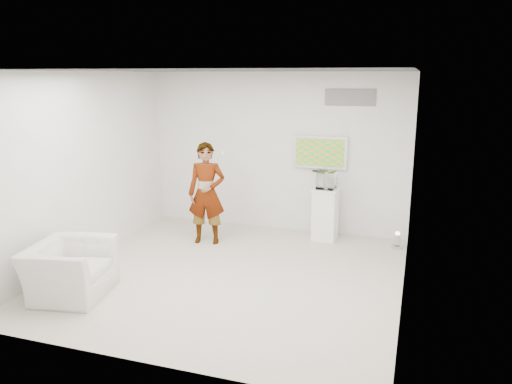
% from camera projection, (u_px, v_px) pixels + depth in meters
% --- Properties ---
extents(room, '(5.01, 5.01, 3.00)m').
position_uv_depth(room, '(229.00, 177.00, 7.20)').
color(room, beige).
rests_on(room, ground).
extents(tv, '(1.00, 0.08, 0.60)m').
position_uv_depth(tv, '(320.00, 152.00, 9.19)').
color(tv, silver).
rests_on(tv, room).
extents(logo_decal, '(0.90, 0.02, 0.30)m').
position_uv_depth(logo_decal, '(350.00, 97.00, 8.84)').
color(logo_decal, slate).
rests_on(logo_decal, room).
extents(person, '(0.73, 0.56, 1.80)m').
position_uv_depth(person, '(207.00, 193.00, 8.79)').
color(person, silver).
rests_on(person, room).
extents(armchair, '(1.16, 1.28, 0.72)m').
position_uv_depth(armchair, '(69.00, 270.00, 6.78)').
color(armchair, silver).
rests_on(armchair, room).
extents(pedestal, '(0.49, 0.49, 0.95)m').
position_uv_depth(pedestal, '(325.00, 214.00, 9.06)').
color(pedestal, white).
rests_on(pedestal, room).
extents(floor_uplight, '(0.23, 0.23, 0.29)m').
position_uv_depth(floor_uplight, '(397.00, 240.00, 8.64)').
color(floor_uplight, silver).
rests_on(floor_uplight, room).
extents(vitrine, '(0.33, 0.33, 0.31)m').
position_uv_depth(vitrine, '(326.00, 180.00, 8.92)').
color(vitrine, white).
rests_on(vitrine, pedestal).
extents(console, '(0.09, 0.16, 0.21)m').
position_uv_depth(console, '(326.00, 183.00, 8.93)').
color(console, white).
rests_on(console, pedestal).
extents(wii_remote, '(0.11, 0.14, 0.04)m').
position_uv_depth(wii_remote, '(221.00, 152.00, 8.75)').
color(wii_remote, white).
rests_on(wii_remote, person).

